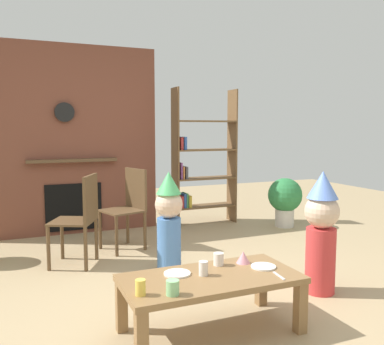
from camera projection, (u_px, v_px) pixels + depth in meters
ground_plane at (194, 300)px, 3.28m from camera, size 12.00×12.00×0.00m
brick_fireplace_feature at (71, 141)px, 5.30m from camera, size 2.20×0.28×2.40m
bookshelf at (200, 164)px, 5.82m from camera, size 0.90×0.28×1.90m
coffee_table at (211, 285)px, 2.74m from camera, size 1.18×0.57×0.38m
paper_cup_near_left at (219, 259)px, 2.94m from camera, size 0.07×0.07×0.09m
paper_cup_near_right at (203, 268)px, 2.73m from camera, size 0.06×0.06×0.10m
paper_cup_center at (173, 288)px, 2.41m from camera, size 0.08×0.08×0.09m
paper_cup_far_left at (140, 287)px, 2.41m from camera, size 0.06×0.06×0.09m
paper_plate_front at (177, 273)px, 2.76m from camera, size 0.18×0.18×0.01m
paper_plate_rear at (263, 267)px, 2.90m from camera, size 0.17×0.17×0.01m
birthday_cake_slice at (243, 257)px, 2.99m from camera, size 0.10×0.10×0.09m
table_fork at (279, 276)px, 2.72m from camera, size 0.03×0.15×0.01m
child_in_pink at (321, 229)px, 3.39m from camera, size 0.28×0.28×1.01m
child_by_the_chairs at (169, 219)px, 3.92m from camera, size 0.26×0.26×0.95m
dining_chair_left at (82, 214)px, 4.07m from camera, size 0.53×0.53×0.90m
dining_chair_middle at (129, 203)px, 4.66m from camera, size 0.50×0.50×0.90m
potted_plant_tall at (285, 198)px, 5.70m from camera, size 0.47×0.47×0.67m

